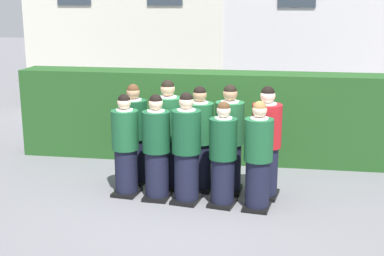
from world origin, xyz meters
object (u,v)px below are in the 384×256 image
student_front_row_3 (223,157)px  student_in_red_blazer (266,145)px  student_rear_row_3 (229,142)px  student_rear_row_0 (134,136)px  student_front_row_1 (157,150)px  student_front_row_2 (186,151)px  student_front_row_4 (258,159)px  student_rear_row_1 (168,137)px  student_front_row_0 (126,147)px  student_rear_row_2 (200,141)px

student_front_row_3 → student_in_red_blazer: student_in_red_blazer is taller
student_rear_row_3 → student_rear_row_0: bearing=173.6°
student_front_row_1 → student_front_row_2: 0.46m
student_front_row_4 → student_rear_row_1: size_ratio=0.91×
student_front_row_3 → student_rear_row_1: bearing=145.7°
student_front_row_0 → student_rear_row_2: student_rear_row_2 is taller
student_front_row_4 → student_front_row_3: bearing=173.0°
student_front_row_2 → student_rear_row_1: bearing=123.8°
student_front_row_1 → student_in_red_blazer: size_ratio=0.94×
student_front_row_1 → student_in_red_blazer: (1.59, 0.34, 0.05)m
student_front_row_1 → student_in_red_blazer: 1.63m
student_front_row_1 → student_rear_row_2: 0.75m
student_front_row_0 → student_rear_row_1: 0.72m
student_front_row_2 → student_rear_row_2: student_rear_row_2 is taller
student_front_row_2 → student_rear_row_2: (0.11, 0.54, 0.00)m
student_front_row_2 → student_rear_row_2: 0.56m
student_front_row_0 → student_in_red_blazer: 2.11m
student_front_row_1 → student_front_row_3: student_front_row_1 is taller
student_front_row_2 → student_front_row_4: 1.05m
student_front_row_0 → student_front_row_3: size_ratio=1.02×
student_rear_row_1 → student_in_red_blazer: 1.54m
student_front_row_3 → student_rear_row_0: bearing=154.3°
student_rear_row_1 → student_rear_row_2: 0.51m
student_rear_row_1 → student_rear_row_3: size_ratio=1.02×
student_front_row_2 → student_front_row_4: student_front_row_2 is taller
student_front_row_2 → student_front_row_1: bearing=172.9°
student_rear_row_0 → student_rear_row_2: student_rear_row_2 is taller
student_front_row_0 → student_front_row_2: (0.96, -0.15, 0.04)m
student_rear_row_0 → student_rear_row_1: 0.58m
student_front_row_0 → student_front_row_4: bearing=-7.3°
student_front_row_2 → student_front_row_3: (0.54, -0.05, -0.05)m
student_front_row_3 → student_front_row_4: 0.51m
student_rear_row_1 → student_front_row_3: bearing=-34.3°
student_rear_row_2 → student_front_row_3: bearing=-54.3°
student_rear_row_2 → student_rear_row_3: size_ratio=0.97×
student_rear_row_2 → student_rear_row_1: bearing=175.5°
student_rear_row_2 → student_in_red_blazer: bearing=-8.4°
student_rear_row_1 → student_in_red_blazer: (1.53, -0.19, -0.01)m
student_rear_row_2 → student_front_row_2: bearing=-101.7°
student_front_row_2 → student_rear_row_1: 0.70m
student_front_row_2 → student_front_row_4: (1.04, -0.11, -0.04)m
student_front_row_4 → student_in_red_blazer: size_ratio=0.93×
student_front_row_0 → student_rear_row_2: size_ratio=0.95×
student_front_row_2 → student_front_row_3: student_front_row_2 is taller
student_front_row_2 → student_rear_row_2: size_ratio=1.00×
student_front_row_2 → student_front_row_3: 0.54m
student_front_row_4 → student_rear_row_2: bearing=144.8°
student_front_row_1 → student_front_row_3: size_ratio=1.04×
student_rear_row_2 → student_rear_row_3: bearing=-4.9°
student_front_row_0 → student_front_row_4: student_front_row_4 is taller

